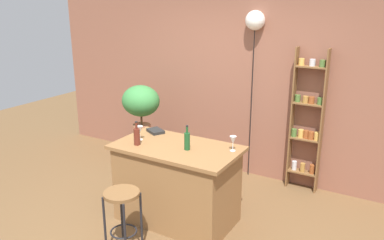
% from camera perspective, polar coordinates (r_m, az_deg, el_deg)
% --- Properties ---
extents(ground, '(12.00, 12.00, 0.00)m').
position_cam_1_polar(ground, '(4.50, -4.24, -15.80)').
color(ground, brown).
extents(back_wall, '(6.40, 0.10, 2.80)m').
position_cam_1_polar(back_wall, '(5.59, 6.85, 6.24)').
color(back_wall, '#8C5642').
rests_on(back_wall, ground).
extents(kitchen_counter, '(1.38, 0.78, 0.90)m').
position_cam_1_polar(kitchen_counter, '(4.50, -2.19, -9.14)').
color(kitchen_counter, olive).
rests_on(kitchen_counter, ground).
extents(bar_stool, '(0.36, 0.36, 0.65)m').
position_cam_1_polar(bar_stool, '(4.03, -10.05, -12.24)').
color(bar_stool, black).
rests_on(bar_stool, ground).
extents(spice_shelf, '(0.40, 0.14, 1.88)m').
position_cam_1_polar(spice_shelf, '(5.25, 16.27, -0.15)').
color(spice_shelf, brown).
rests_on(spice_shelf, ground).
extents(plant_stool, '(0.30, 0.30, 0.50)m').
position_cam_1_polar(plant_stool, '(5.92, -7.13, -4.78)').
color(plant_stool, '#2D2823').
rests_on(plant_stool, ground).
extents(potted_plant, '(0.56, 0.50, 0.78)m').
position_cam_1_polar(potted_plant, '(5.68, -7.41, 2.33)').
color(potted_plant, '#A86B4C').
rests_on(potted_plant, plant_stool).
extents(bottle_soda_blue, '(0.06, 0.06, 0.27)m').
position_cam_1_polar(bottle_soda_blue, '(4.18, -0.71, -2.99)').
color(bottle_soda_blue, '#194C23').
rests_on(bottle_soda_blue, kitchen_counter).
extents(bottle_sauce_amber, '(0.07, 0.07, 0.27)m').
position_cam_1_polar(bottle_sauce_amber, '(4.36, -7.98, -2.31)').
color(bottle_sauce_amber, '#5B2319').
rests_on(bottle_sauce_amber, kitchen_counter).
extents(wine_glass_left, '(0.07, 0.07, 0.16)m').
position_cam_1_polar(wine_glass_left, '(4.51, -7.57, -1.44)').
color(wine_glass_left, silver).
rests_on(wine_glass_left, kitchen_counter).
extents(wine_glass_center, '(0.07, 0.07, 0.16)m').
position_cam_1_polar(wine_glass_center, '(4.16, 5.95, -2.96)').
color(wine_glass_center, silver).
rests_on(wine_glass_center, kitchen_counter).
extents(cookbook, '(0.26, 0.23, 0.03)m').
position_cam_1_polar(cookbook, '(4.76, -5.29, -1.59)').
color(cookbook, black).
rests_on(cookbook, kitchen_counter).
extents(pendant_globe_light, '(0.26, 0.26, 2.31)m').
position_cam_1_polar(pendant_globe_light, '(5.31, 9.11, 13.84)').
color(pendant_globe_light, black).
rests_on(pendant_globe_light, ground).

